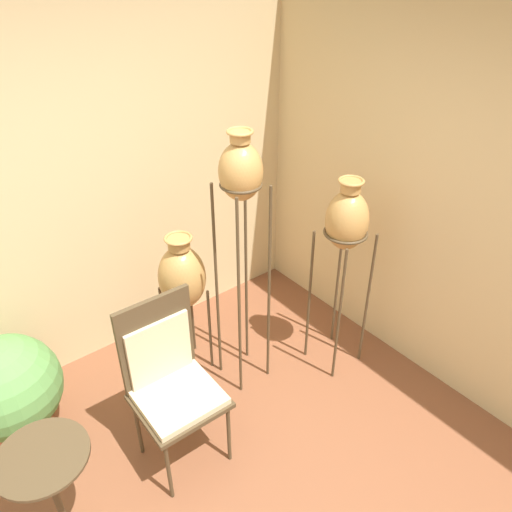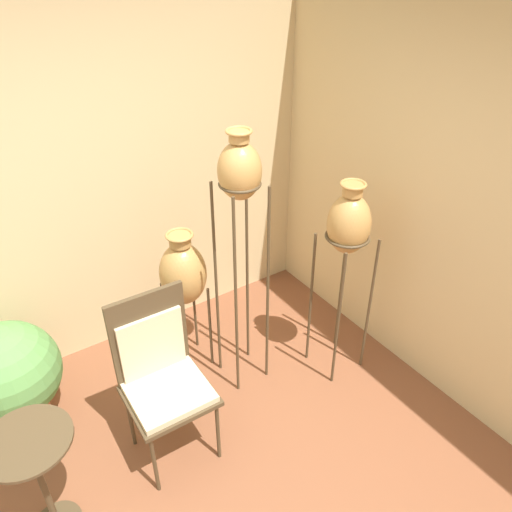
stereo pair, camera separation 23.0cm
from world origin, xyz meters
name	(u,v)px [view 2 (the right image)]	position (x,y,z in m)	size (l,w,h in m)	color
wall_back	(49,195)	(0.00, 2.04, 1.35)	(8.02, 0.06, 2.70)	#D1B784
wall_right	(507,237)	(2.04, 0.00, 1.35)	(0.06, 8.02, 2.70)	#D1B784
vase_stand_tall	(240,181)	(0.91, 1.09, 1.58)	(0.27, 0.27, 1.89)	#473823
vase_stand_medium	(349,227)	(1.55, 0.78, 1.20)	(0.32, 0.32, 1.52)	#473823
vase_stand_short	(183,274)	(0.64, 1.42, 0.82)	(0.33, 0.33, 1.14)	#473823
chair	(161,370)	(0.18, 0.83, 0.64)	(0.50, 0.46, 1.13)	#473823
side_table	(36,467)	(-0.60, 0.67, 0.53)	(0.45, 0.45, 0.74)	#473823
potted_plant	(10,375)	(-0.58, 1.55, 0.42)	(0.66, 0.66, 0.78)	#B26647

